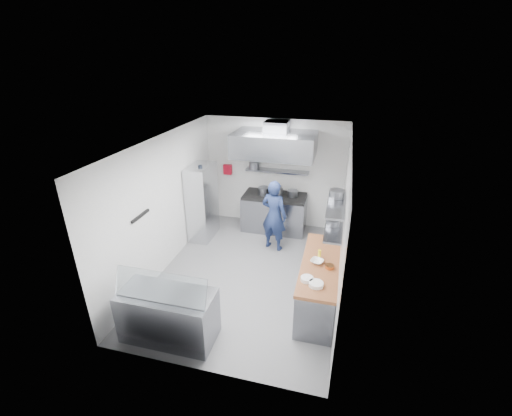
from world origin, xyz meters
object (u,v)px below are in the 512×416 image
(gas_range, at_px, (274,213))
(display_case, at_px, (169,315))
(chef, at_px, (274,216))
(wire_rack, at_px, (202,202))

(gas_range, distance_m, display_case, 4.19)
(display_case, bearing_deg, chef, 71.66)
(chef, height_order, display_case, chef)
(chef, height_order, wire_rack, wire_rack)
(chef, distance_m, wire_rack, 1.82)
(gas_range, bearing_deg, chef, -79.14)
(gas_range, height_order, wire_rack, wire_rack)
(gas_range, height_order, display_case, gas_range)
(wire_rack, distance_m, display_case, 3.42)
(gas_range, relative_size, display_case, 1.07)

